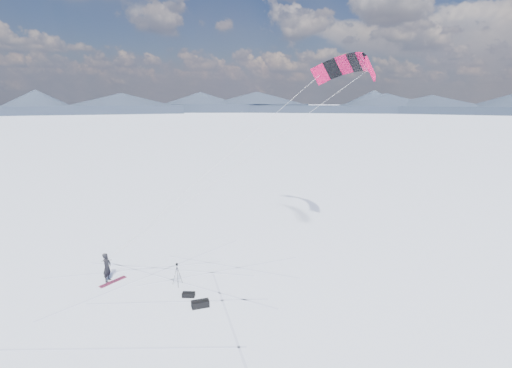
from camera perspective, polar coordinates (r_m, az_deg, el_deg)
name	(u,v)px	position (r m, az deg, el deg)	size (l,w,h in m)	color
ground	(141,297)	(21.08, -17.25, -16.26)	(1800.00, 1800.00, 0.00)	white
horizon_hills	(136,234)	(19.68, -17.91, -7.39)	(704.47, 706.88, 8.56)	black
snow_tracks	(130,306)	(20.45, -18.79, -17.32)	(17.62, 14.39, 0.01)	#AEB6D3
snowkiter	(108,281)	(23.33, -21.77, -13.67)	(0.61, 0.40, 1.68)	black
snowboard	(113,282)	(23.09, -21.15, -13.84)	(1.59, 0.30, 0.04)	maroon
tripod	(177,271)	(21.41, -12.04, -12.99)	(0.58, 0.53, 1.29)	black
gear_bag_a	(200,304)	(19.50, -8.57, -17.75)	(0.88, 0.43, 0.39)	black
gear_bag_b	(189,294)	(20.47, -10.34, -16.38)	(0.72, 0.54, 0.30)	black
power_kite	(348,68)	(26.18, 13.92, 16.93)	(16.90, 6.16, 11.83)	#BF0A3E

